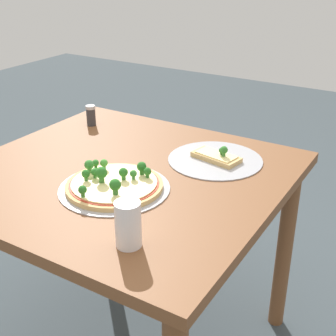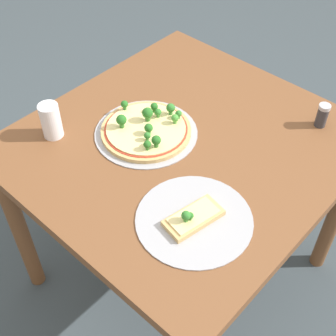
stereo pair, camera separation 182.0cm
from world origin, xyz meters
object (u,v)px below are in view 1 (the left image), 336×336
object	(u,v)px
pizza_tray_whole	(114,184)
pizza_tray_slice	(216,158)
condiment_shaker	(91,115)
drinking_cup	(128,224)
dining_table	(124,199)

from	to	relation	value
pizza_tray_whole	pizza_tray_slice	distance (m)	0.38
condiment_shaker	drinking_cup	bearing A→B (deg)	135.65
pizza_tray_whole	drinking_cup	bearing A→B (deg)	134.20
pizza_tray_whole	pizza_tray_slice	size ratio (longest dim) A/B	1.04
dining_table	pizza_tray_whole	distance (m)	0.17
dining_table	pizza_tray_whole	world-z (taller)	pizza_tray_whole
pizza_tray_slice	drinking_cup	size ratio (longest dim) A/B	2.72
dining_table	pizza_tray_whole	bearing A→B (deg)	113.98
pizza_tray_whole	pizza_tray_slice	xyz separation A→B (m)	(-0.17, -0.34, -0.01)
pizza_tray_slice	condiment_shaker	world-z (taller)	condiment_shaker
dining_table	pizza_tray_whole	xyz separation A→B (m)	(-0.05, 0.11, 0.12)
pizza_tray_whole	condiment_shaker	xyz separation A→B (m)	(0.41, -0.39, 0.03)
pizza_tray_whole	pizza_tray_slice	bearing A→B (deg)	-116.27
dining_table	pizza_tray_slice	world-z (taller)	pizza_tray_slice
pizza_tray_whole	dining_table	bearing A→B (deg)	-66.02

